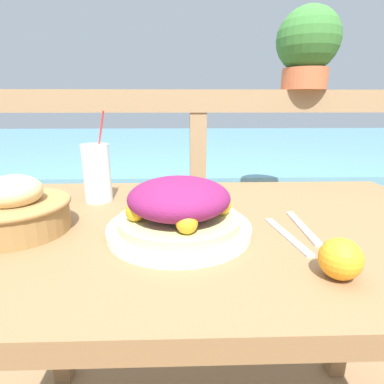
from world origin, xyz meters
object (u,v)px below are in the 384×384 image
Objects in this scene: salad_plate at (179,210)px; drink_glass at (97,173)px; potted_plant at (307,46)px; bread_basket at (16,210)px.

salad_plate is 0.32m from drink_glass.
drink_glass is at bearing 135.14° from salad_plate.
potted_plant is at bearing 54.57° from salad_plate.
drink_glass is 0.24m from bread_basket.
drink_glass is 0.78× the size of potted_plant.
drink_glass reaches higher than salad_plate.
potted_plant is at bearing 33.67° from drink_glass.
bread_basket is 0.69× the size of potted_plant.
bread_basket is 1.19m from potted_plant.
potted_plant is (0.85, 0.70, 0.44)m from bread_basket.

